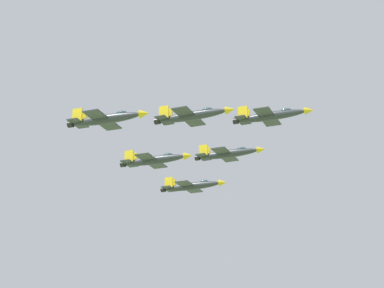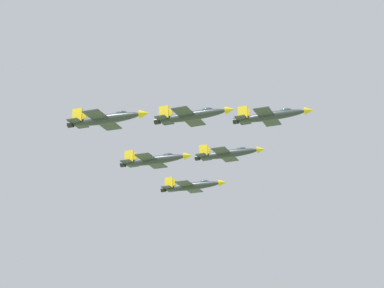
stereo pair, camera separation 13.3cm
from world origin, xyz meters
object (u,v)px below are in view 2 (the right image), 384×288
Objects in this scene: jet_left_outer at (192,186)px; jet_right_wingman at (192,115)px; jet_right_outer at (106,119)px; jet_slot_rear at (154,160)px; jet_left_wingman at (228,154)px; jet_lead at (271,116)px.

jet_right_wingman is at bearing -67.67° from jet_left_outer.
jet_slot_rear is (2.35, 25.20, -1.26)m from jet_right_outer.
jet_left_wingman is at bearing 91.11° from jet_right_wingman.
jet_left_wingman is at bearing 40.81° from jet_slot_rear.
jet_right_outer is (-32.01, -22.43, -6.00)m from jet_lead.
jet_lead is 1.03× the size of jet_left_wingman.
jet_lead is 1.01× the size of jet_slot_rear.
jet_lead is 1.01× the size of jet_right_outer.
jet_left_wingman is (-13.65, 13.99, -3.38)m from jet_lead.
jet_lead reaches higher than jet_left_wingman.
jet_left_wingman is 0.97× the size of jet_right_wingman.
jet_left_outer is 1.01× the size of jet_right_outer.
jet_right_outer is (-4.71, -50.41, 0.85)m from jet_left_outer.
jet_lead is at bearing 39.46° from jet_right_outer.
jet_slot_rear is at bearing 140.75° from jet_right_wingman.
jet_left_wingman reaches higher than jet_right_outer.
jet_slot_rear is at bearing -179.88° from jet_lead.
jet_right_wingman is 41.01m from jet_left_outer.
jet_right_outer reaches higher than jet_slot_rear.
jet_left_wingman is 25.33m from jet_right_wingman.
jet_lead is 19.71m from jet_right_wingman.
jet_left_outer is (-11.30, 39.19, -4.27)m from jet_right_wingman.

